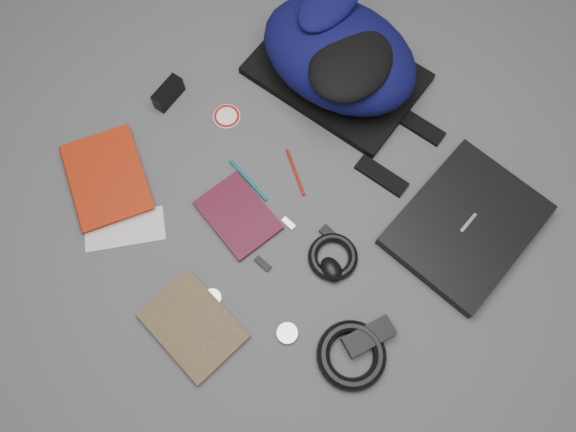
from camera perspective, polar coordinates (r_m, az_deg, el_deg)
ground at (r=1.54m, az=-0.00°, el=-0.25°), size 4.00×4.00×0.00m
backpack at (r=1.66m, az=5.22°, el=16.05°), size 0.51×0.61×0.22m
laptop at (r=1.58m, az=17.65°, el=-0.87°), size 0.45×0.39×0.04m
textbook_red at (r=1.66m, az=-21.24°, el=2.46°), size 0.27×0.32×0.03m
comic_book at (r=1.48m, az=-12.28°, el=-13.19°), size 0.21×0.27×0.02m
envelope at (r=1.59m, az=-16.26°, el=-1.27°), size 0.24×0.18×0.00m
dvd_case at (r=1.54m, az=-5.09°, el=0.06°), size 0.17×0.22×0.02m
compact_camera at (r=1.71m, az=-12.07°, el=12.09°), size 0.11×0.07×0.06m
sticker_disc at (r=1.68m, az=-6.25°, el=10.04°), size 0.10×0.10×0.00m
pen_teal at (r=1.58m, az=-4.08°, el=3.65°), size 0.03×0.16×0.01m
pen_red at (r=1.58m, az=0.76°, el=4.47°), size 0.05×0.14×0.01m
id_badge at (r=1.54m, az=-4.50°, el=-0.19°), size 0.07×0.08×0.00m
usb_black at (r=1.50m, az=-2.57°, el=-4.86°), size 0.03×0.05×0.01m
usb_silver at (r=1.53m, az=0.05°, el=-0.75°), size 0.02×0.04×0.01m
key_fob at (r=1.52m, az=4.08°, el=-1.74°), size 0.03×0.05×0.01m
mouse at (r=1.48m, az=4.43°, el=-5.46°), size 0.06×0.08×0.04m
headphone_left at (r=1.48m, az=-7.71°, el=-8.26°), size 0.06×0.06×0.01m
headphone_right at (r=1.46m, az=-0.08°, el=-11.82°), size 0.07×0.07×0.01m
cable_coil at (r=1.49m, az=4.58°, el=-4.16°), size 0.16×0.16×0.03m
power_brick at (r=1.46m, az=8.20°, el=-12.03°), size 0.14×0.07×0.03m
power_cord_coil at (r=1.45m, az=6.47°, el=-13.87°), size 0.21×0.21×0.03m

